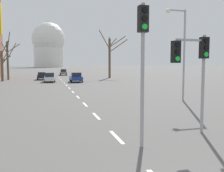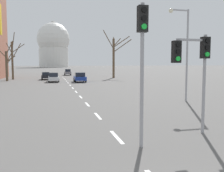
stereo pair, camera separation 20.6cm
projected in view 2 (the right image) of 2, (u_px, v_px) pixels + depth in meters
The scene contains 23 objects.
lane_stripe_1 at pixel (117, 137), 10.86m from camera, with size 0.16×2.00×0.01m, color silver.
lane_stripe_2 at pixel (98, 116), 15.21m from camera, with size 0.16×2.00×0.01m, color silver.
lane_stripe_3 at pixel (87, 104), 19.57m from camera, with size 0.16×2.00×0.01m, color silver.
lane_stripe_4 at pixel (81, 97), 23.92m from camera, with size 0.16×2.00×0.01m, color silver.
lane_stripe_5 at pixel (76, 92), 28.27m from camera, with size 0.16×2.00×0.01m, color silver.
lane_stripe_6 at pixel (73, 88), 32.63m from camera, with size 0.16×2.00×0.01m, color silver.
lane_stripe_7 at pixel (70, 85), 36.98m from camera, with size 0.16×2.00×0.01m, color silver.
lane_stripe_8 at pixel (68, 83), 41.33m from camera, with size 0.16×2.00×0.01m, color silver.
lane_stripe_9 at pixel (66, 81), 45.69m from camera, with size 0.16×2.00×0.01m, color silver.
lane_stripe_10 at pixel (65, 80), 50.04m from camera, with size 0.16×2.00×0.01m, color silver.
lane_stripe_11 at pixel (64, 78), 54.39m from camera, with size 0.16×2.00×0.01m, color silver.
lane_stripe_12 at pixel (63, 77), 58.75m from camera, with size 0.16×2.00×0.01m, color silver.
traffic_signal_near_right at pixel (195, 59), 11.10m from camera, with size 1.78×0.34×4.48m.
traffic_signal_centre_tall at pixel (142, 48), 9.21m from camera, with size 0.36×0.34×5.40m.
street_lamp_right at pixel (184, 45), 20.89m from camera, with size 1.83×0.36×7.68m.
sedan_near_left at pixel (54, 77), 43.69m from camera, with size 1.82×4.58×1.62m.
sedan_near_right at pixel (46, 76), 49.99m from camera, with size 1.73×4.16×1.51m.
sedan_mid_centre at pixel (80, 77), 43.20m from camera, with size 1.95×4.08×1.68m.
sedan_far_left at pixel (68, 72), 68.89m from camera, with size 1.77×4.59×1.68m.
bare_tree_left_near at pixel (7, 64), 45.56m from camera, with size 3.05×2.27×7.44m.
bare_tree_right_near at pixel (114, 55), 55.96m from camera, with size 5.86×5.75×10.70m.
bare_tree_left_far at pixel (13, 58), 49.91m from camera, with size 3.38×3.66×9.22m.
capitol_dome at pixel (54, 45), 220.99m from camera, with size 28.50×28.50×40.26m.
Camera 2 is at (-2.72, -3.46, 3.19)m, focal length 40.00 mm.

